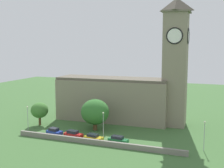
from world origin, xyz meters
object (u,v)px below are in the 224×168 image
car_blue (54,132)px  tree_riverside_east (95,112)px  streetlamp_west_end (28,114)px  car_yellow (93,137)px  car_green (118,139)px  streetlamp_central (204,131)px  tree_riverside_west (39,110)px  church (128,90)px  streetlamp_west_mid (103,121)px  car_red (73,134)px

car_blue → tree_riverside_east: (7.80, 7.99, 4.01)m
car_blue → streetlamp_west_end: bearing=168.9°
car_yellow → car_green: (6.10, 0.46, 0.03)m
streetlamp_central → car_blue: bearing=-177.2°
tree_riverside_east → tree_riverside_west: tree_riverside_east is taller
church → car_blue: church is taller
car_yellow → streetlamp_central: size_ratio=0.73×
car_green → tree_riverside_east: bearing=139.7°
streetlamp_west_end → car_yellow: bearing=-6.2°
streetlamp_west_end → streetlamp_west_mid: bearing=0.3°
streetlamp_west_end → streetlamp_central: (45.55, -0.08, 0.08)m
tree_riverside_east → tree_riverside_west: bearing=-176.4°
church → streetlamp_central: 29.87m
car_red → tree_riverside_east: 9.31m
car_blue → church: bearing=56.7°
church → car_blue: bearing=-123.3°
car_green → streetlamp_west_mid: size_ratio=0.75×
car_yellow → car_green: size_ratio=0.98×
streetlamp_central → tree_riverside_east: bearing=167.6°
church → car_green: size_ratio=7.90×
church → tree_riverside_east: size_ratio=4.66×
car_blue → car_green: size_ratio=0.90×
car_red → streetlamp_west_mid: (7.22, 2.01, 3.54)m
tree_riverside_west → streetlamp_central: bearing=-6.5°
car_yellow → streetlamp_west_mid: streetlamp_west_mid is taller
car_green → streetlamp_central: 19.51m
church → streetlamp_west_end: 29.28m
car_blue → streetlamp_west_mid: size_ratio=0.67×
church → tree_riverside_west: 26.19m
car_yellow → tree_riverside_east: 9.89m
tree_riverside_east → church: bearing=66.2°
car_blue → streetlamp_west_mid: 13.28m
streetlamp_central → tree_riverside_west: 45.55m
car_yellow → tree_riverside_east: bearing=111.1°
car_red → streetlamp_west_end: streetlamp_west_end is taller
car_red → streetlamp_central: size_ratio=0.75×
streetlamp_west_end → tree_riverside_west: size_ratio=0.99×
tree_riverside_west → car_red: bearing=-25.8°
car_blue → tree_riverside_east: bearing=45.7°
car_green → tree_riverside_west: size_ratio=0.75×
church → tree_riverside_west: church is taller
car_yellow → tree_riverside_west: tree_riverside_west is taller
car_red → streetlamp_west_mid: streetlamp_west_mid is taller
tree_riverside_east → streetlamp_west_mid: bearing=-51.2°
tree_riverside_east → streetlamp_central: bearing=-12.4°
car_blue → car_green: 17.14m
church → streetlamp_west_end: size_ratio=6.03×
car_green → streetlamp_west_mid: (-4.48, 1.88, 3.60)m
car_green → car_blue: bearing=-179.8°
streetlamp_central → tree_riverside_west: bearing=173.5°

